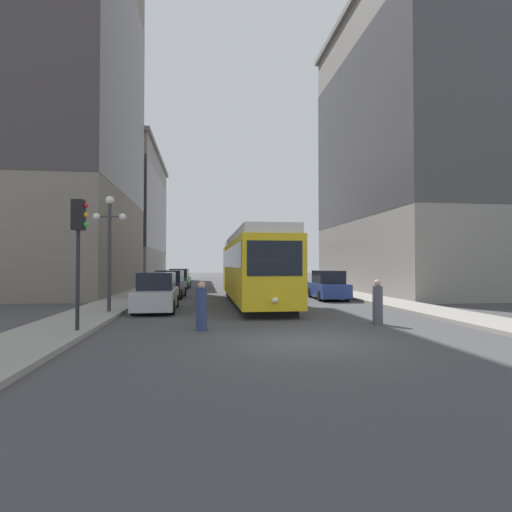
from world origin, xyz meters
name	(u,v)px	position (x,y,z in m)	size (l,w,h in m)	color
ground_plane	(304,342)	(0.00, 0.00, 0.00)	(200.00, 200.00, 0.00)	#424244
sidewalk_left	(165,282)	(-7.58, 40.00, 0.07)	(2.50, 120.00, 0.15)	gray
sidewalk_right	(284,281)	(7.58, 40.00, 0.07)	(2.50, 120.00, 0.15)	gray
streetcar	(252,266)	(-0.04, 11.80, 2.10)	(2.65, 15.00, 3.89)	black
transit_bus	(268,267)	(3.11, 25.69, 1.95)	(2.66, 11.49, 3.45)	black
parked_car_left_near	(170,285)	(-5.03, 16.02, 0.84)	(2.07, 4.32, 1.82)	black
parked_car_left_mid	(179,279)	(-5.03, 26.57, 0.84)	(2.04, 4.57, 1.82)	black
parked_car_right_far	(328,286)	(5.03, 13.61, 0.84)	(2.08, 4.61, 1.82)	black
parked_car_left_far	(157,293)	(-5.03, 8.51, 0.84)	(1.92, 4.90, 1.82)	black
pedestrian_crossing_near	(378,303)	(3.52, 2.96, 0.77)	(0.37, 0.37, 1.65)	#4C4C56
pedestrian_crossing_far	(202,308)	(-2.89, 2.42, 0.76)	(0.37, 0.37, 1.63)	navy
traffic_light_near_left	(79,230)	(-6.71, 2.05, 3.29)	(0.47, 0.36, 4.07)	#232328
lamp_post_left_near	(109,235)	(-6.93, 7.18, 3.51)	(1.41, 0.36, 5.06)	#333338
building_left_corner	(56,90)	(-14.23, 21.65, 15.80)	(11.38, 18.06, 30.64)	slate
building_left_midblock	(112,216)	(-14.82, 44.01, 8.71)	(12.56, 23.40, 16.98)	gray
building_right_corner	(440,145)	(16.28, 19.18, 11.96)	(15.49, 19.26, 23.24)	gray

